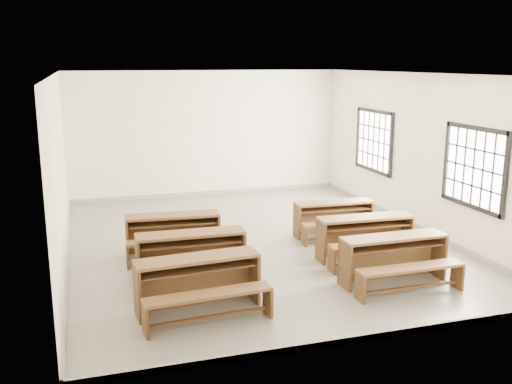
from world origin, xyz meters
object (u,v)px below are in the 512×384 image
object	(u,v)px
desk_set_1	(192,253)
desk_set_3	(395,256)
desk_set_4	(366,235)
desk_set_5	(334,216)
desk_set_2	(173,232)
desk_set_0	(199,280)

from	to	relation	value
desk_set_1	desk_set_3	bearing A→B (deg)	-18.00
desk_set_4	desk_set_1	bearing A→B (deg)	-176.04
desk_set_5	desk_set_3	bearing A→B (deg)	-89.56
desk_set_4	desk_set_2	bearing A→B (deg)	162.17
desk_set_1	desk_set_4	distance (m)	3.13
desk_set_2	desk_set_4	bearing A→B (deg)	-15.72
desk_set_0	desk_set_4	xyz separation A→B (m)	(3.25, 1.25, -0.01)
desk_set_2	desk_set_5	bearing A→B (deg)	8.22
desk_set_0	desk_set_2	bearing A→B (deg)	85.18
desk_set_1	desk_set_2	world-z (taller)	desk_set_1
desk_set_2	desk_set_4	world-z (taller)	desk_set_4
desk_set_1	desk_set_4	world-z (taller)	desk_set_1
desk_set_5	desk_set_1	bearing A→B (deg)	-151.21
desk_set_3	desk_set_5	world-z (taller)	desk_set_3
desk_set_1	desk_set_3	distance (m)	3.20
desk_set_3	desk_set_1	bearing A→B (deg)	160.50
desk_set_3	desk_set_5	xyz separation A→B (m)	(0.15, 2.55, -0.03)
desk_set_3	desk_set_4	xyz separation A→B (m)	(0.11, 1.16, 0.00)
desk_set_2	desk_set_1	bearing A→B (deg)	-81.42
desk_set_0	desk_set_4	distance (m)	3.48
desk_set_1	desk_set_3	size ratio (longest dim) A/B	1.03
desk_set_0	desk_set_5	xyz separation A→B (m)	(3.29, 2.65, -0.04)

